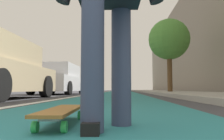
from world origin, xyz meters
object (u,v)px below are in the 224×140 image
Objects in this scene: traffic_light at (100,59)px; skateboard at (62,112)px; parked_car_mid at (59,80)px; street_tree_mid at (169,40)px.

skateboard is at bearing -175.10° from traffic_light.
parked_car_mid is 1.05× the size of traffic_light.
street_tree_mid is (11.37, -3.08, 2.98)m from skateboard.
street_tree_mid is at bearing -72.53° from parked_car_mid.
parked_car_mid is (9.54, 2.74, 0.60)m from skateboard.
street_tree_mid reaches higher than parked_car_mid.
street_tree_mid is at bearing -146.71° from traffic_light.
traffic_light reaches higher than skateboard.
parked_car_mid is 9.27m from traffic_light.
skateboard is 0.20× the size of street_tree_mid.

